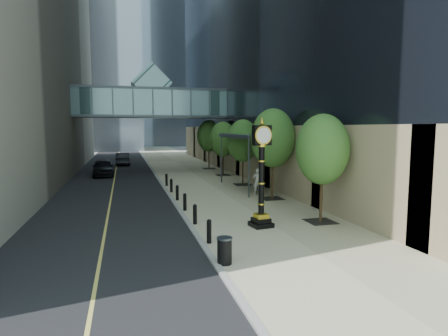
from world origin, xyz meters
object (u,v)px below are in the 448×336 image
Objects in this scene: pedestrian at (257,182)px; car_near at (103,167)px; street_clock at (261,181)px; car_far at (123,159)px; trash_bin at (225,251)px.

pedestrian reaches higher than car_near.
street_clock is 1.06× the size of car_far.
pedestrian is 18.34m from car_near.
trash_bin is 0.19× the size of car_far.
car_far reaches higher than trash_bin.
trash_bin is (-3.02, -4.38, -1.78)m from street_clock.
pedestrian is at bearing 112.01° from car_far.
pedestrian is 0.40× the size of car_far.
trash_bin is 0.46× the size of pedestrian.
car_near is (-8.46, 22.59, -1.42)m from street_clock.
street_clock reaches higher than pedestrian.
pedestrian is 27.08m from car_far.
pedestrian reaches higher than trash_bin.
street_clock reaches higher than trash_bin.
car_far is (-6.49, 33.54, -1.47)m from street_clock.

